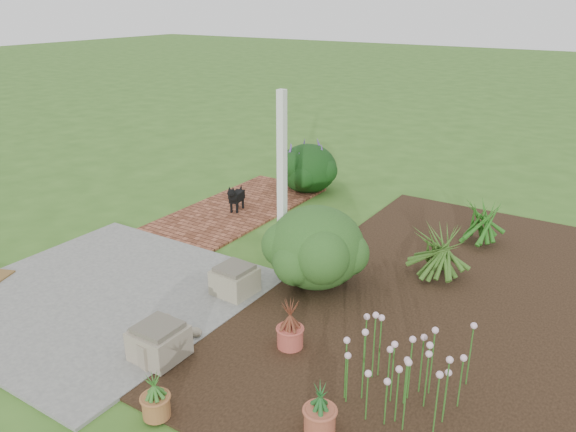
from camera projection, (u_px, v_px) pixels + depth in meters
The scene contains 18 objects.
ground at pixel (261, 268), 7.90m from camera, with size 80.00×80.00×0.00m, color #37621F.
concrete_patio at pixel (101, 295), 7.15m from camera, with size 3.50×3.50×0.04m, color slate.
brick_path at pixel (240, 208), 10.12m from camera, with size 1.60×3.50×0.04m, color brown.
garden_bed at pixel (446, 300), 7.03m from camera, with size 4.00×7.00×0.03m, color black.
veranda_post at pixel (282, 186), 7.37m from camera, with size 0.10×0.10×2.50m, color white.
stone_trough_near at pixel (159, 343), 5.83m from camera, with size 0.49×0.49×0.33m, color gray.
stone_trough_mid at pixel (151, 345), 5.85m from camera, with size 0.41×0.41×0.27m, color gray.
stone_trough_far at pixel (235, 281), 7.11m from camera, with size 0.48×0.48×0.32m, color #787458.
black_dog at pixel (236, 196), 9.81m from camera, with size 0.24×0.53×0.46m.
cream_ceramic_urn at pixel (314, 176), 11.13m from camera, with size 0.31×0.31×0.42m, color beige.
evergreen_shrub at pixel (316, 245), 7.27m from camera, with size 1.26×1.26×1.07m, color #0B360F.
agapanthus_clump_back at pixel (439, 247), 7.44m from camera, with size 0.97×0.97×0.87m, color #1A3C10, non-canonical shape.
agapanthus_clump_front at pixel (482, 218), 8.50m from camera, with size 0.92×0.92×0.82m, color #0E4210, non-canonical shape.
pink_flower_patch at pixel (405, 363), 5.19m from camera, with size 1.14×1.14×0.73m, color #113D0F, non-canonical shape.
terracotta_pot_bronze at pixel (290, 337), 6.04m from camera, with size 0.28×0.28×0.23m, color #B1493C.
terracotta_pot_small_left at pixel (320, 420), 4.85m from camera, with size 0.27×0.27×0.23m, color #A85339.
terracotta_pot_small_right at pixel (156, 406), 5.03m from camera, with size 0.25×0.25×0.21m, color #985D33.
purple_flowering_bush at pixel (308, 167), 10.92m from camera, with size 1.12×1.12×0.96m, color black.
Camera 1 is at (4.17, -5.76, 3.55)m, focal length 35.00 mm.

